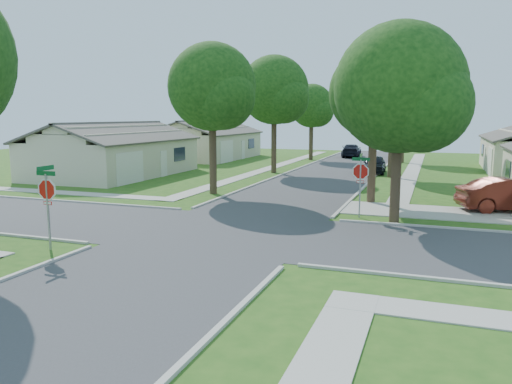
{
  "coord_description": "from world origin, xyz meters",
  "views": [
    {
      "loc": [
        7.88,
        -18.27,
        4.68
      ],
      "look_at": [
        1.07,
        0.64,
        1.6
      ],
      "focal_mm": 35.0,
      "sensor_mm": 36.0,
      "label": 1
    }
  ],
  "objects_px": {
    "tree_w_mid": "(275,93)",
    "car_curb_west": "(351,151)",
    "tree_w_near": "(213,91)",
    "car_driveway": "(511,195)",
    "car_curb_east": "(374,164)",
    "tree_e_mid": "(394,95)",
    "house_nw_near": "(115,156)",
    "house_nw_far": "(207,145)",
    "tree_e_far": "(405,103)",
    "stop_sign_sw": "(47,193)",
    "tree_ne_corner": "(401,94)",
    "tree_w_far": "(312,108)",
    "tree_e_near": "(375,97)",
    "stop_sign_ne": "(361,174)"
  },
  "relations": [
    {
      "from": "tree_e_far",
      "to": "car_curb_east",
      "type": "xyz_separation_m",
      "value": [
        -1.55,
        -10.47,
        -5.24
      ]
    },
    {
      "from": "house_nw_near",
      "to": "car_driveway",
      "type": "xyz_separation_m",
      "value": [
        27.49,
        -6.3,
        -0.69
      ]
    },
    {
      "from": "tree_w_near",
      "to": "tree_e_far",
      "type": "bearing_deg",
      "value": 69.4
    },
    {
      "from": "car_driveway",
      "to": "tree_e_mid",
      "type": "bearing_deg",
      "value": 10.75
    },
    {
      "from": "tree_w_mid",
      "to": "car_curb_east",
      "type": "height_order",
      "value": "tree_w_mid"
    },
    {
      "from": "stop_sign_sw",
      "to": "stop_sign_ne",
      "type": "height_order",
      "value": "same"
    },
    {
      "from": "car_curb_west",
      "to": "tree_ne_corner",
      "type": "bearing_deg",
      "value": 96.64
    },
    {
      "from": "tree_e_far",
      "to": "car_driveway",
      "type": "xyz_separation_m",
      "value": [
        6.75,
        -25.31,
        -5.16
      ]
    },
    {
      "from": "house_nw_near",
      "to": "car_driveway",
      "type": "relative_size",
      "value": 2.72
    },
    {
      "from": "stop_sign_sw",
      "to": "tree_ne_corner",
      "type": "distance_m",
      "value": 14.64
    },
    {
      "from": "tree_ne_corner",
      "to": "car_curb_east",
      "type": "xyz_separation_m",
      "value": [
        -3.16,
        19.32,
        -4.86
      ]
    },
    {
      "from": "stop_sign_sw",
      "to": "house_nw_near",
      "type": "height_order",
      "value": "house_nw_near"
    },
    {
      "from": "tree_e_mid",
      "to": "car_curb_east",
      "type": "xyz_separation_m",
      "value": [
        -1.56,
        2.52,
        -5.52
      ]
    },
    {
      "from": "tree_e_near",
      "to": "car_curb_west",
      "type": "distance_m",
      "value": 31.18
    },
    {
      "from": "tree_ne_corner",
      "to": "car_driveway",
      "type": "height_order",
      "value": "tree_ne_corner"
    },
    {
      "from": "tree_w_far",
      "to": "house_nw_far",
      "type": "bearing_deg",
      "value": -169.95
    },
    {
      "from": "tree_e_far",
      "to": "tree_w_mid",
      "type": "xyz_separation_m",
      "value": [
        -9.39,
        -13.0,
        0.51
      ]
    },
    {
      "from": "car_curb_east",
      "to": "car_curb_west",
      "type": "distance_m",
      "value": 16.29
    },
    {
      "from": "tree_e_near",
      "to": "tree_w_near",
      "type": "distance_m",
      "value": 9.41
    },
    {
      "from": "tree_w_near",
      "to": "car_driveway",
      "type": "height_order",
      "value": "tree_w_near"
    },
    {
      "from": "tree_w_far",
      "to": "house_nw_near",
      "type": "height_order",
      "value": "tree_w_far"
    },
    {
      "from": "tree_w_mid",
      "to": "car_driveway",
      "type": "bearing_deg",
      "value": -37.33
    },
    {
      "from": "car_curb_east",
      "to": "car_curb_west",
      "type": "xyz_separation_m",
      "value": [
        -4.4,
        15.68,
        0.0
      ]
    },
    {
      "from": "tree_e_near",
      "to": "tree_w_near",
      "type": "relative_size",
      "value": 0.92
    },
    {
      "from": "car_driveway",
      "to": "car_curb_east",
      "type": "relative_size",
      "value": 1.16
    },
    {
      "from": "tree_ne_corner",
      "to": "car_driveway",
      "type": "relative_size",
      "value": 1.73
    },
    {
      "from": "house_nw_near",
      "to": "tree_e_far",
      "type": "bearing_deg",
      "value": 42.5
    },
    {
      "from": "tree_e_mid",
      "to": "tree_w_near",
      "type": "bearing_deg",
      "value": -128.08
    },
    {
      "from": "tree_e_mid",
      "to": "tree_e_far",
      "type": "distance_m",
      "value": 13.0
    },
    {
      "from": "stop_sign_sw",
      "to": "tree_w_near",
      "type": "bearing_deg",
      "value": 89.77
    },
    {
      "from": "tree_ne_corner",
      "to": "tree_e_mid",
      "type": "bearing_deg",
      "value": 95.45
    },
    {
      "from": "house_nw_near",
      "to": "house_nw_far",
      "type": "bearing_deg",
      "value": 90.0
    },
    {
      "from": "house_nw_near",
      "to": "tree_w_far",
      "type": "bearing_deg",
      "value": 59.18
    },
    {
      "from": "house_nw_near",
      "to": "stop_sign_sw",
      "type": "bearing_deg",
      "value": -60.17
    },
    {
      "from": "stop_sign_ne",
      "to": "tree_w_far",
      "type": "distance_m",
      "value": 30.96
    },
    {
      "from": "car_curb_west",
      "to": "tree_w_near",
      "type": "bearing_deg",
      "value": 77.95
    },
    {
      "from": "house_nw_far",
      "to": "stop_sign_ne",
      "type": "bearing_deg",
      "value": -52.84
    },
    {
      "from": "tree_e_far",
      "to": "house_nw_near",
      "type": "height_order",
      "value": "tree_e_far"
    },
    {
      "from": "tree_e_far",
      "to": "tree_w_far",
      "type": "bearing_deg",
      "value": -180.0
    },
    {
      "from": "stop_sign_sw",
      "to": "car_curb_west",
      "type": "bearing_deg",
      "value": 85.44
    },
    {
      "from": "stop_sign_sw",
      "to": "car_curb_west",
      "type": "relative_size",
      "value": 0.59
    },
    {
      "from": "tree_e_near",
      "to": "tree_e_far",
      "type": "relative_size",
      "value": 0.95
    },
    {
      "from": "tree_w_mid",
      "to": "car_curb_west",
      "type": "bearing_deg",
      "value": 79.3
    },
    {
      "from": "stop_sign_sw",
      "to": "tree_e_mid",
      "type": "bearing_deg",
      "value": 69.8
    },
    {
      "from": "car_driveway",
      "to": "car_curb_east",
      "type": "distance_m",
      "value": 17.0
    },
    {
      "from": "house_nw_far",
      "to": "tree_w_far",
      "type": "bearing_deg",
      "value": 10.05
    },
    {
      "from": "tree_w_far",
      "to": "tree_ne_corner",
      "type": "distance_m",
      "value": 31.77
    },
    {
      "from": "car_driveway",
      "to": "stop_sign_ne",
      "type": "bearing_deg",
      "value": 102.5
    },
    {
      "from": "tree_e_mid",
      "to": "tree_e_far",
      "type": "relative_size",
      "value": 1.06
    },
    {
      "from": "stop_sign_sw",
      "to": "tree_e_mid",
      "type": "distance_m",
      "value": 27.71
    }
  ]
}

